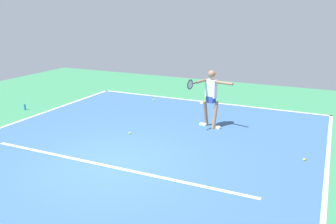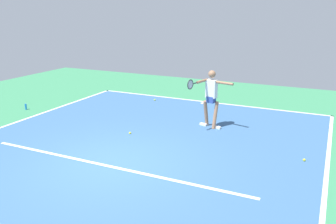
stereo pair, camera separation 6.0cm
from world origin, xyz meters
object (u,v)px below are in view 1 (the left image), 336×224
Objects in this scene: tennis_player at (211,95)px; tennis_ball_near_player at (154,100)px; tennis_ball_by_baseline at (130,133)px; tennis_ball_centre_court at (304,160)px; water_bottle at (25,107)px.

tennis_player is 4.03m from tennis_ball_near_player.
tennis_ball_by_baseline and tennis_ball_centre_court have the same top height.
tennis_ball_centre_court is (-2.97, 1.49, -1.03)m from tennis_player.
water_bottle is at bearing -7.58° from tennis_ball_by_baseline.
tennis_player is 7.03m from water_bottle.
water_bottle reaches higher than tennis_ball_centre_court.
water_bottle is (4.93, -0.66, 0.08)m from tennis_ball_by_baseline.
tennis_player is at bearing -171.91° from water_bottle.
tennis_ball_near_player is at bearing -31.64° from tennis_ball_centre_court.
water_bottle is at bearing 41.09° from tennis_ball_near_player.
tennis_ball_near_player is 0.30× the size of water_bottle.
water_bottle reaches higher than tennis_ball_near_player.
tennis_ball_by_baseline is 0.30× the size of water_bottle.
tennis_ball_near_player is 4.97m from water_bottle.
tennis_ball_near_player is (3.16, -2.28, -1.03)m from tennis_player.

